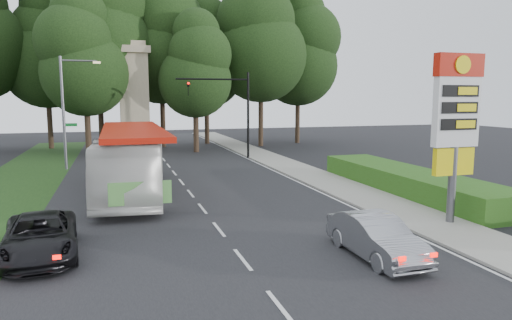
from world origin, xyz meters
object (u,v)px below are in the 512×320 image
object	(u,v)px
traffic_signal_mast	(233,103)
transit_bus	(134,161)
monument	(134,98)
suv_charcoal	(40,236)
streetlight_signs	(66,107)
sedan_silver	(376,237)
gas_station_pylon	(456,115)

from	to	relation	value
traffic_signal_mast	transit_bus	xyz separation A→B (m)	(-8.53, -11.93, -2.91)
monument	suv_charcoal	xyz separation A→B (m)	(-4.20, -27.21, -4.43)
traffic_signal_mast	suv_charcoal	xyz separation A→B (m)	(-11.88, -21.21, -4.00)
traffic_signal_mast	monument	bearing A→B (deg)	142.00
streetlight_signs	monument	size ratio (longest dim) A/B	0.80
monument	transit_bus	size ratio (longest dim) A/B	0.79
monument	suv_charcoal	bearing A→B (deg)	-98.78
traffic_signal_mast	transit_bus	bearing A→B (deg)	-125.57
suv_charcoal	transit_bus	bearing A→B (deg)	64.93
monument	suv_charcoal	world-z (taller)	monument
traffic_signal_mast	sedan_silver	bearing A→B (deg)	-93.50
traffic_signal_mast	sedan_silver	world-z (taller)	traffic_signal_mast
streetlight_signs	suv_charcoal	distance (m)	19.60
transit_bus	suv_charcoal	bearing A→B (deg)	-104.36
traffic_signal_mast	monument	distance (m)	9.76
streetlight_signs	sedan_silver	size ratio (longest dim) A/B	1.89
gas_station_pylon	suv_charcoal	bearing A→B (deg)	177.03
gas_station_pylon	suv_charcoal	distance (m)	15.88
traffic_signal_mast	sedan_silver	xyz separation A→B (m)	(-1.50, -24.52, -3.98)
gas_station_pylon	traffic_signal_mast	world-z (taller)	traffic_signal_mast
traffic_signal_mast	sedan_silver	size ratio (longest dim) A/B	1.70
gas_station_pylon	sedan_silver	bearing A→B (deg)	-153.41
traffic_signal_mast	streetlight_signs	bearing A→B (deg)	-171.08
gas_station_pylon	suv_charcoal	size ratio (longest dim) A/B	1.41
streetlight_signs	sedan_silver	distance (m)	25.42
traffic_signal_mast	monument	xyz separation A→B (m)	(-7.68, 6.00, 0.43)
monument	sedan_silver	size ratio (longest dim) A/B	2.38
traffic_signal_mast	transit_bus	size ratio (longest dim) A/B	0.57
traffic_signal_mast	streetlight_signs	size ratio (longest dim) A/B	0.90
monument	transit_bus	xyz separation A→B (m)	(-0.85, -17.93, -3.34)
gas_station_pylon	sedan_silver	size ratio (longest dim) A/B	1.62
gas_station_pylon	sedan_silver	world-z (taller)	gas_station_pylon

